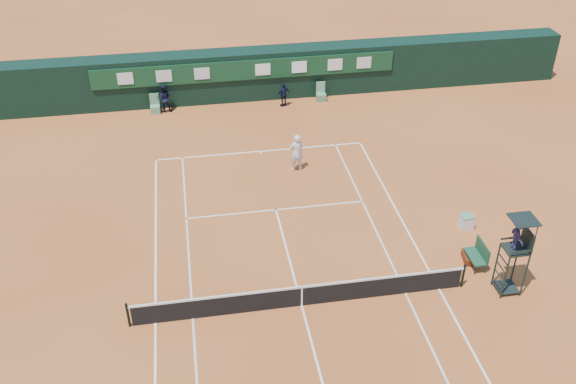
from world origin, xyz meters
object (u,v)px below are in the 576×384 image
object	(u,v)px
umpire_chair	(517,240)
player	(297,153)
tennis_net	(302,296)
cooler	(466,221)
player_bench	(479,254)

from	to	relation	value
umpire_chair	player	distance (m)	12.19
tennis_net	cooler	xyz separation A→B (m)	(8.11, 3.67, -0.18)
tennis_net	umpire_chair	size ratio (longest dim) A/B	3.77
tennis_net	player_bench	bearing A→B (deg)	8.59
tennis_net	umpire_chair	world-z (taller)	umpire_chair
player_bench	player	xyz separation A→B (m)	(-5.96, 8.62, 0.40)
player_bench	player	bearing A→B (deg)	124.68
umpire_chair	cooler	size ratio (longest dim) A/B	5.30
player	umpire_chair	bearing A→B (deg)	113.99
tennis_net	player	size ratio (longest dim) A/B	6.49
umpire_chair	player_bench	distance (m)	2.52
player_bench	cooler	size ratio (longest dim) A/B	1.86
player_bench	player	size ratio (longest dim) A/B	0.60
umpire_chair	cooler	bearing A→B (deg)	88.72
player_bench	player	distance (m)	10.49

